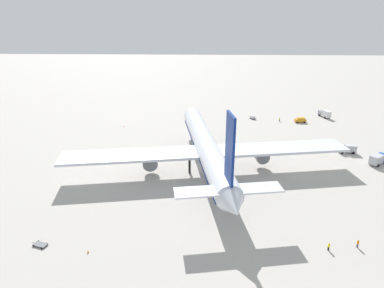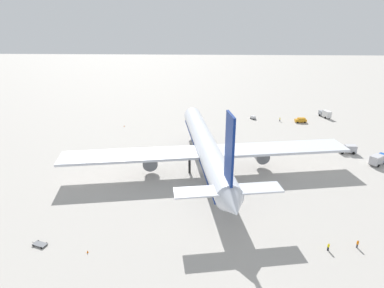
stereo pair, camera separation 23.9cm
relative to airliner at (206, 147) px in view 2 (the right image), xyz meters
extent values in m
plane|color=#ADA8A0|center=(1.43, 0.17, -6.96)|extent=(600.00, 600.00, 0.00)
cylinder|color=silver|center=(1.43, 0.17, 0.23)|extent=(60.57, 15.76, 6.03)
cone|color=silver|center=(33.60, 5.47, 0.23)|extent=(5.72, 6.61, 5.91)
cone|color=silver|center=(-31.34, -5.22, 0.23)|extent=(6.88, 6.63, 5.73)
cube|color=navy|center=(-26.40, -4.41, 10.38)|extent=(6.00, 1.47, 14.28)
cube|color=silver|center=(-27.88, 1.50, 1.43)|extent=(6.02, 10.92, 0.36)
cube|color=silver|center=(-25.90, -10.48, 1.43)|extent=(6.02, 10.92, 0.36)
cube|color=silver|center=(-5.06, 20.99, -0.68)|extent=(14.92, 38.14, 0.70)
cylinder|color=slate|center=(-3.17, 15.66, -3.09)|extent=(5.75, 4.91, 4.12)
cube|color=silver|center=(1.96, -21.63, -0.68)|extent=(14.92, 38.14, 0.70)
cylinder|color=slate|center=(2.04, -15.96, -2.99)|extent=(5.43, 4.66, 3.92)
cylinder|color=black|center=(22.28, 3.61, -4.87)|extent=(0.70, 0.70, 4.17)
cylinder|color=black|center=(-2.37, 4.63, -4.87)|extent=(0.70, 0.70, 4.17)
cylinder|color=black|center=(-0.74, -5.26, -4.87)|extent=(0.70, 0.70, 4.17)
cube|color=navy|center=(1.43, 0.17, -1.43)|extent=(58.14, 15.07, 0.50)
cube|color=#194CA5|center=(7.24, -53.84, -5.40)|extent=(3.16, 3.07, 2.21)
cube|color=#B2B2B7|center=(5.07, -50.99, -5.20)|extent=(4.44, 4.76, 2.61)
cube|color=black|center=(7.66, -54.40, -4.85)|extent=(1.68, 1.31, 0.97)
cylinder|color=black|center=(8.10, -52.94, -6.51)|extent=(0.78, 0.90, 0.90)
cylinder|color=black|center=(5.52, -49.56, -6.51)|extent=(0.78, 0.90, 0.90)
cylinder|color=black|center=(3.57, -51.04, -6.51)|extent=(0.78, 0.90, 0.90)
cube|color=white|center=(14.36, -44.12, -5.60)|extent=(2.35, 1.72, 1.81)
cube|color=#B2B2B7|center=(14.26, -47.07, -5.39)|extent=(2.40, 3.47, 2.23)
cube|color=black|center=(14.38, -43.54, -5.15)|extent=(1.93, 0.14, 0.80)
cylinder|color=black|center=(13.21, -44.24, -6.51)|extent=(0.33, 0.91, 0.90)
cylinder|color=black|center=(15.50, -44.32, -6.51)|extent=(0.33, 0.91, 0.90)
cylinder|color=black|center=(13.09, -47.75, -6.51)|extent=(0.33, 0.91, 0.90)
cylinder|color=black|center=(15.39, -47.82, -6.51)|extent=(0.33, 0.91, 0.90)
cube|color=#999EA5|center=(57.15, -51.72, -5.51)|extent=(2.47, 2.60, 2.00)
cube|color=silver|center=(53.90, -52.79, -5.12)|extent=(4.40, 3.23, 2.76)
cube|color=black|center=(57.79, -51.52, -5.01)|extent=(0.63, 1.71, 0.88)
cylinder|color=black|center=(56.64, -50.78, -6.51)|extent=(0.95, 0.57, 0.90)
cylinder|color=black|center=(57.30, -52.79, -6.51)|extent=(0.95, 0.57, 0.90)
cylinder|color=black|center=(52.78, -52.05, -6.51)|extent=(0.95, 0.57, 0.90)
cylinder|color=black|center=(53.44, -54.05, -6.51)|extent=(0.95, 0.57, 0.90)
cube|color=orange|center=(46.96, -39.76, -6.09)|extent=(2.21, 4.86, 1.10)
cube|color=orange|center=(46.98, -40.00, -5.26)|extent=(1.89, 3.14, 0.55)
cylinder|color=black|center=(45.92, -38.28, -6.64)|extent=(0.27, 0.66, 0.64)
cylinder|color=black|center=(47.76, -38.13, -6.64)|extent=(0.27, 0.66, 0.64)
cylinder|color=black|center=(46.16, -41.39, -6.64)|extent=(0.27, 0.66, 0.64)
cylinder|color=black|center=(48.00, -41.24, -6.64)|extent=(0.27, 0.66, 0.64)
cube|color=#595B60|center=(51.26, -20.52, -6.68)|extent=(2.67, 2.59, 0.15)
cylinder|color=#333338|center=(52.35, -19.55, -6.68)|extent=(0.50, 0.46, 0.08)
cube|color=silver|center=(51.26, -20.52, -6.08)|extent=(2.30, 2.24, 1.05)
cylinder|color=black|center=(51.46, -19.41, -6.76)|extent=(0.38, 0.36, 0.40)
cylinder|color=black|center=(52.39, -20.46, -6.76)|extent=(0.38, 0.36, 0.40)
cylinder|color=black|center=(50.14, -20.59, -6.76)|extent=(0.38, 0.36, 0.40)
cylinder|color=black|center=(51.06, -21.63, -6.76)|extent=(0.38, 0.36, 0.40)
cube|color=#595B60|center=(-35.28, 32.40, -6.68)|extent=(2.14, 2.98, 0.15)
cylinder|color=#333338|center=(-34.79, 33.97, -6.68)|extent=(0.26, 0.60, 0.08)
cylinder|color=black|center=(-35.64, 33.59, -6.76)|extent=(0.23, 0.42, 0.40)
cylinder|color=black|center=(-34.31, 33.17, -6.76)|extent=(0.23, 0.42, 0.40)
cylinder|color=black|center=(-36.26, 31.64, -6.76)|extent=(0.23, 0.42, 0.40)
cylinder|color=black|center=(-34.92, 31.22, -6.76)|extent=(0.23, 0.42, 0.40)
cube|color=#26598C|center=(8.06, 43.43, -6.68)|extent=(2.86, 2.66, 0.15)
cylinder|color=#333338|center=(9.30, 44.39, -6.68)|extent=(0.52, 0.43, 0.08)
cube|color=silver|center=(8.06, 43.43, -6.03)|extent=(2.46, 2.30, 1.16)
cylinder|color=black|center=(8.40, 44.58, -6.76)|extent=(0.39, 0.34, 0.40)
cylinder|color=black|center=(9.25, 43.47, -6.76)|extent=(0.39, 0.34, 0.40)
cylinder|color=black|center=(6.87, 43.40, -6.76)|extent=(0.39, 0.34, 0.40)
cylinder|color=black|center=(7.72, 42.29, -6.76)|extent=(0.39, 0.34, 0.40)
cylinder|color=#3F3F47|center=(-33.57, -29.21, -6.55)|extent=(0.39, 0.39, 0.82)
cylinder|color=orange|center=(-33.57, -29.21, -5.83)|extent=(0.48, 0.48, 0.62)
sphere|color=#8C6647|center=(-33.57, -29.21, -5.41)|extent=(0.22, 0.22, 0.22)
cylinder|color=black|center=(48.08, -31.40, -6.52)|extent=(0.33, 0.33, 0.87)
cylinder|color=yellow|center=(48.08, -31.40, -5.76)|extent=(0.41, 0.41, 0.65)
sphere|color=#8C6647|center=(48.08, -31.40, -5.32)|extent=(0.24, 0.24, 0.24)
cylinder|color=black|center=(-34.61, -23.32, -6.56)|extent=(0.40, 0.40, 0.79)
cylinder|color=yellow|center=(-34.61, -23.32, -5.87)|extent=(0.50, 0.50, 0.59)
sphere|color=tan|center=(-34.61, -23.32, -5.46)|extent=(0.21, 0.21, 0.21)
cylinder|color=#3F3F47|center=(50.76, -9.37, -6.53)|extent=(0.35, 0.35, 0.84)
cylinder|color=#B2F219|center=(50.76, -9.37, -5.80)|extent=(0.44, 0.44, 0.63)
sphere|color=beige|center=(50.76, -9.37, -5.37)|extent=(0.23, 0.23, 0.23)
cone|color=orange|center=(38.49, 32.97, -6.68)|extent=(0.36, 0.36, 0.55)
cone|color=orange|center=(-37.03, 22.40, -6.68)|extent=(0.36, 0.36, 0.55)
camera|label=1|loc=(-86.82, 0.92, 34.93)|focal=30.83mm
camera|label=2|loc=(-86.81, 0.68, 34.93)|focal=30.83mm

